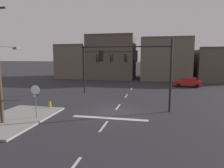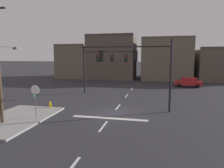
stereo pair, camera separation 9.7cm
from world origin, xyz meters
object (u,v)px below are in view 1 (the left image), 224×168
signal_mast_far_side (100,62)px  car_lot_nearside (188,82)px  signal_mast_near_side (143,63)px  fire_hydrant (50,106)px  stop_sign (35,94)px

signal_mast_far_side → car_lot_nearside: size_ratio=1.56×
signal_mast_near_side → fire_hydrant: 9.93m
signal_mast_near_side → stop_sign: (-8.30, -4.52, -2.38)m
car_lot_nearside → signal_mast_far_side: bearing=-145.2°
stop_sign → fire_hydrant: stop_sign is taller
signal_mast_near_side → stop_sign: size_ratio=3.00×
stop_sign → fire_hydrant: 3.85m
signal_mast_far_side → stop_sign: signal_mast_far_side is taller
signal_mast_far_side → fire_hydrant: bearing=-105.6°
signal_mast_near_side → car_lot_nearside: signal_mast_near_side is taller
stop_sign → fire_hydrant: bearing=100.4°
car_lot_nearside → fire_hydrant: car_lot_nearside is taller
car_lot_nearside → stop_sign: bearing=-124.5°
signal_mast_near_side → fire_hydrant: size_ratio=11.32×
stop_sign → car_lot_nearside: stop_sign is taller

